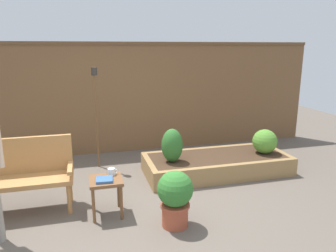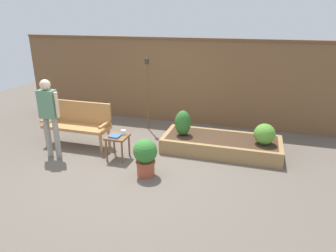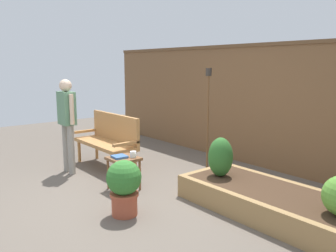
{
  "view_description": "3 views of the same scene",
  "coord_description": "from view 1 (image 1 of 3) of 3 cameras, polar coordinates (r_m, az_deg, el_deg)",
  "views": [
    {
      "loc": [
        -0.57,
        -3.65,
        2.06
      ],
      "look_at": [
        0.62,
        0.79,
        0.92
      ],
      "focal_mm": 34.12,
      "sensor_mm": 36.0,
      "label": 1
    },
    {
      "loc": [
        2.13,
        -4.83,
        2.67
      ],
      "look_at": [
        0.48,
        0.66,
        0.57
      ],
      "focal_mm": 32.4,
      "sensor_mm": 36.0,
      "label": 2
    },
    {
      "loc": [
        3.79,
        -2.51,
        1.79
      ],
      "look_at": [
        0.02,
        0.59,
        0.93
      ],
      "focal_mm": 37.33,
      "sensor_mm": 36.0,
      "label": 3
    }
  ],
  "objects": [
    {
      "name": "fence_back",
      "position": [
        6.35,
        -9.72,
        4.96
      ],
      "size": [
        8.4,
        0.14,
        2.16
      ],
      "color": "brown",
      "rests_on": "ground_plane"
    },
    {
      "name": "book_on_table",
      "position": [
        4.0,
        -11.3,
        -9.39
      ],
      "size": [
        0.21,
        0.2,
        0.03
      ],
      "primitive_type": "cube",
      "rotation": [
        0.0,
        0.0,
        -0.07
      ],
      "color": "#38609E",
      "rests_on": "side_table"
    },
    {
      "name": "potted_boxwood",
      "position": [
        3.79,
        1.28,
        -12.36
      ],
      "size": [
        0.42,
        0.42,
        0.68
      ],
      "color": "#A84C33",
      "rests_on": "ground_plane"
    },
    {
      "name": "tiki_torch",
      "position": [
        5.52,
        -12.79,
        4.48
      ],
      "size": [
        0.1,
        0.1,
        1.74
      ],
      "color": "brown",
      "rests_on": "ground_plane"
    },
    {
      "name": "side_table",
      "position": [
        4.09,
        -11.01,
        -10.35
      ],
      "size": [
        0.4,
        0.4,
        0.48
      ],
      "color": "brown",
      "rests_on": "ground_plane"
    },
    {
      "name": "garden_bench",
      "position": [
        4.51,
        -25.89,
        -7.17
      ],
      "size": [
        1.44,
        0.48,
        0.94
      ],
      "color": "#B77F47",
      "rests_on": "ground_plane"
    },
    {
      "name": "shrub_far_corner",
      "position": [
        5.65,
        16.89,
        -2.65
      ],
      "size": [
        0.41,
        0.41,
        0.41
      ],
      "color": "brown",
      "rests_on": "raised_planter_bed"
    },
    {
      "name": "cup_on_table",
      "position": [
        4.15,
        -10.04,
        -8.03
      ],
      "size": [
        0.13,
        0.09,
        0.09
      ],
      "color": "white",
      "rests_on": "side_table"
    },
    {
      "name": "shrub_near_bench",
      "position": [
        4.99,
        0.74,
        -3.5
      ],
      "size": [
        0.33,
        0.33,
        0.53
      ],
      "color": "brown",
      "rests_on": "raised_planter_bed"
    },
    {
      "name": "ground_plane",
      "position": [
        4.23,
        -5.53,
        -15.27
      ],
      "size": [
        14.0,
        14.0,
        0.0
      ],
      "primitive_type": "plane",
      "color": "#60564C"
    },
    {
      "name": "raised_planter_bed",
      "position": [
        5.46,
        8.7,
        -6.73
      ],
      "size": [
        2.4,
        1.0,
        0.3
      ],
      "color": "#997547",
      "rests_on": "ground_plane"
    }
  ]
}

